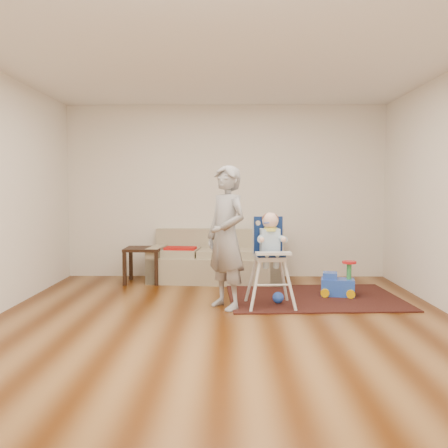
{
  "coord_description": "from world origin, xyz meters",
  "views": [
    {
      "loc": [
        0.07,
        -5.13,
        1.39
      ],
      "look_at": [
        0.0,
        0.4,
        1.0
      ],
      "focal_mm": 40.0,
      "sensor_mm": 36.0,
      "label": 1
    }
  ],
  "objects_px": {
    "side_table": "(143,265)",
    "adult": "(226,237)",
    "high_chair": "(270,261)",
    "sofa": "(217,256)",
    "ride_on_toy": "(338,278)",
    "toy_ball": "(278,298)"
  },
  "relations": [
    {
      "from": "side_table",
      "to": "adult",
      "type": "xyz_separation_m",
      "value": [
        1.25,
        -1.6,
        0.57
      ]
    },
    {
      "from": "high_chair",
      "to": "adult",
      "type": "xyz_separation_m",
      "value": [
        -0.51,
        -0.06,
        0.29
      ]
    },
    {
      "from": "sofa",
      "to": "ride_on_toy",
      "type": "xyz_separation_m",
      "value": [
        1.59,
        -1.06,
        -0.14
      ]
    },
    {
      "from": "sofa",
      "to": "side_table",
      "type": "xyz_separation_m",
      "value": [
        -1.09,
        -0.1,
        -0.12
      ]
    },
    {
      "from": "sofa",
      "to": "toy_ball",
      "type": "relative_size",
      "value": 14.9
    },
    {
      "from": "sofa",
      "to": "side_table",
      "type": "height_order",
      "value": "sofa"
    },
    {
      "from": "side_table",
      "to": "toy_ball",
      "type": "xyz_separation_m",
      "value": [
        1.87,
        -1.42,
        -0.17
      ]
    },
    {
      "from": "sofa",
      "to": "toy_ball",
      "type": "xyz_separation_m",
      "value": [
        0.78,
        -1.52,
        -0.3
      ]
    },
    {
      "from": "side_table",
      "to": "sofa",
      "type": "bearing_deg",
      "value": 5.11
    },
    {
      "from": "toy_ball",
      "to": "adult",
      "type": "xyz_separation_m",
      "value": [
        -0.62,
        -0.18,
        0.74
      ]
    },
    {
      "from": "toy_ball",
      "to": "high_chair",
      "type": "xyz_separation_m",
      "value": [
        -0.11,
        -0.11,
        0.46
      ]
    },
    {
      "from": "sofa",
      "to": "high_chair",
      "type": "relative_size",
      "value": 1.83
    },
    {
      "from": "side_table",
      "to": "toy_ball",
      "type": "relative_size",
      "value": 3.77
    },
    {
      "from": "high_chair",
      "to": "adult",
      "type": "height_order",
      "value": "adult"
    },
    {
      "from": "ride_on_toy",
      "to": "adult",
      "type": "bearing_deg",
      "value": -144.8
    },
    {
      "from": "side_table",
      "to": "ride_on_toy",
      "type": "bearing_deg",
      "value": -19.77
    },
    {
      "from": "side_table",
      "to": "adult",
      "type": "height_order",
      "value": "adult"
    },
    {
      "from": "toy_ball",
      "to": "side_table",
      "type": "bearing_deg",
      "value": 142.83
    },
    {
      "from": "sofa",
      "to": "toy_ball",
      "type": "distance_m",
      "value": 1.73
    },
    {
      "from": "sofa",
      "to": "ride_on_toy",
      "type": "bearing_deg",
      "value": -27.47
    },
    {
      "from": "sofa",
      "to": "high_chair",
      "type": "height_order",
      "value": "high_chair"
    },
    {
      "from": "sofa",
      "to": "high_chair",
      "type": "bearing_deg",
      "value": -61.41
    }
  ]
}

